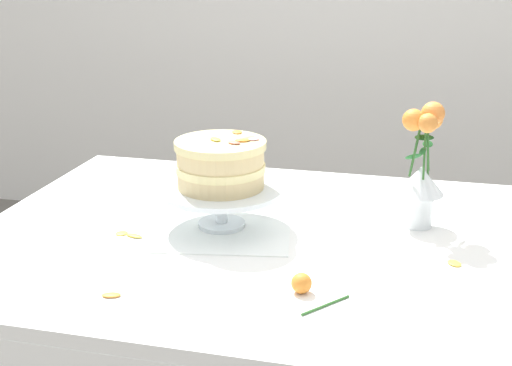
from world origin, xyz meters
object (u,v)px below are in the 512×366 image
at_px(cake_stand, 221,194).
at_px(fallen_rose, 303,284).
at_px(dining_table, 278,275).
at_px(flower_vase, 422,167).
at_px(layer_cake, 221,164).

relative_size(cake_stand, fallen_rose, 2.63).
xyz_separation_m(dining_table, fallen_rose, (0.10, -0.24, 0.11)).
bearing_deg(flower_vase, layer_cake, -165.11).
relative_size(cake_stand, flower_vase, 0.98).
height_order(cake_stand, fallen_rose, cake_stand).
distance_m(dining_table, fallen_rose, 0.28).
bearing_deg(fallen_rose, flower_vase, 63.06).
height_order(dining_table, fallen_rose, fallen_rose).
distance_m(flower_vase, fallen_rose, 0.46).
relative_size(dining_table, layer_cake, 6.73).
bearing_deg(fallen_rose, cake_stand, 130.94).
distance_m(dining_table, cake_stand, 0.23).
relative_size(cake_stand, layer_cake, 1.39).
distance_m(layer_cake, flower_vase, 0.46).
bearing_deg(cake_stand, layer_cake, 27.57).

